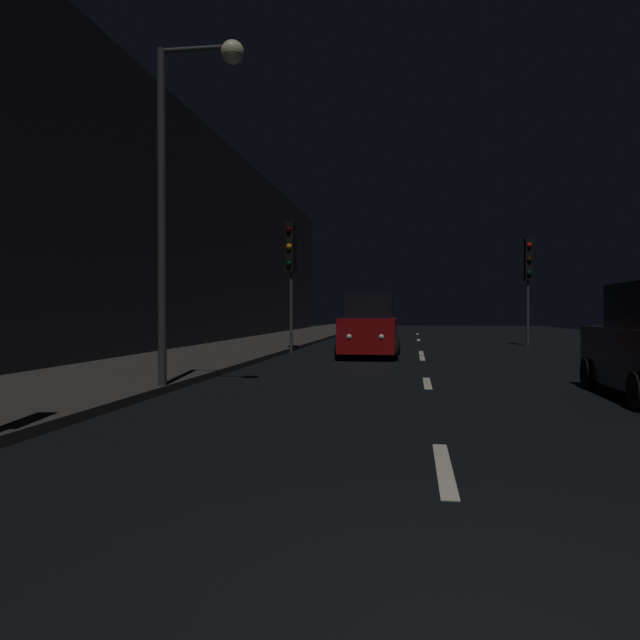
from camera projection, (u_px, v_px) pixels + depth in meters
name	position (u px, v px, depth m)	size (l,w,h in m)	color
ground	(420.00, 347.00, 27.51)	(26.72, 84.00, 0.02)	black
sidewalk_left	(261.00, 344.00, 28.56)	(4.40, 84.00, 0.15)	#33302D
building_facade_left	(178.00, 229.00, 25.41)	(0.80, 63.00, 9.83)	black
lane_centerline	(421.00, 353.00, 23.53)	(0.16, 39.31, 0.01)	beige
traffic_light_far_left	(291.00, 257.00, 23.59)	(0.38, 0.49, 4.94)	#38383A
traffic_light_far_right	(528.00, 268.00, 28.41)	(0.34, 0.47, 4.87)	#38383A
streetlamp_overhead	(186.00, 159.00, 11.87)	(1.70, 0.44, 6.64)	#2D2D30
car_approaching_headlights	(370.00, 328.00, 21.49)	(2.00, 4.33, 2.18)	maroon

